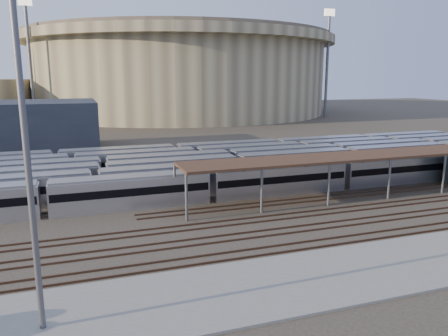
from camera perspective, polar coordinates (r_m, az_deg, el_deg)
ground at (r=47.82m, az=4.90°, el=-6.35°), size 420.00×420.00×0.00m
apron at (r=33.23m, az=7.59°, el=-14.71°), size 50.00×9.00×0.20m
subway_trains at (r=64.25m, az=-1.40°, el=0.09°), size 119.17×23.90×3.60m
inspection_shed at (r=61.76m, az=22.41°, el=1.71°), size 60.30×6.00×5.30m
empty_tracks at (r=43.53m, az=7.60°, el=-8.15°), size 170.00×9.62×0.18m
stadium at (r=186.62m, az=-5.71°, el=12.28°), size 124.00×124.00×32.50m
floodlight_0 at (r=151.97m, az=-24.03°, el=13.03°), size 4.00×1.00×38.40m
floodlight_2 at (r=167.02m, az=13.34°, el=13.52°), size 4.00×1.00×38.40m
floodlight_3 at (r=201.70m, az=-17.09°, el=12.99°), size 4.00×1.00×38.40m
yard_light_pole at (r=26.26m, az=-24.36°, el=1.60°), size 0.82×0.36×20.85m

